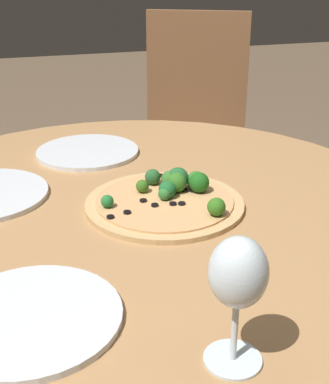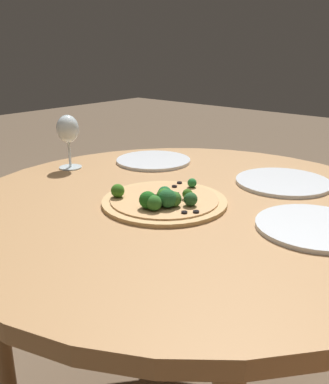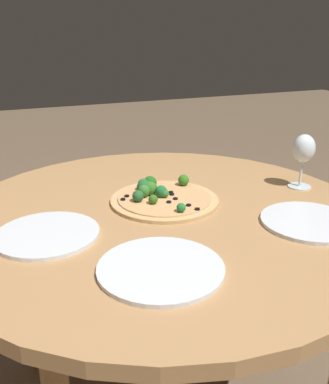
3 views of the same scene
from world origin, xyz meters
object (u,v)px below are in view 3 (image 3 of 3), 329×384
object	(u,v)px
plate_near	(47,234)
plate_far	(161,268)
pizza	(161,197)
wine_glass	(304,150)
plate_side	(310,222)

from	to	relation	value
plate_near	plate_far	distance (m)	0.31
pizza	plate_far	size ratio (longest dim) A/B	1.17
wine_glass	plate_side	size ratio (longest dim) A/B	0.68
plate_far	plate_side	distance (m)	0.44
pizza	plate_near	distance (m)	0.35
pizza	wine_glass	xyz separation A→B (m)	(0.44, -0.06, 0.10)
plate_side	plate_far	bearing A→B (deg)	-171.65
pizza	plate_near	size ratio (longest dim) A/B	1.24
plate_far	plate_side	world-z (taller)	same
pizza	plate_far	bearing A→B (deg)	-112.25
plate_near	plate_side	bearing A→B (deg)	-16.30
pizza	wine_glass	size ratio (longest dim) A/B	1.84
pizza	wine_glass	distance (m)	0.46
plate_near	plate_side	size ratio (longest dim) A/B	1.01
plate_near	plate_far	bearing A→B (deg)	-52.07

